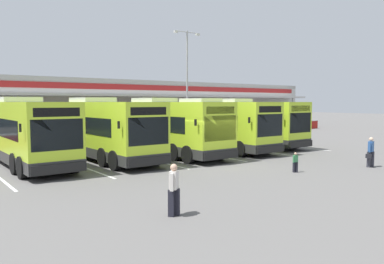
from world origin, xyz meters
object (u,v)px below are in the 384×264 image
(coach_bus_left_centre, at_px, (99,130))
(lamp_post_centre, at_px, (187,76))
(coach_bus_right_centre, at_px, (208,125))
(coach_bus_rightmost, at_px, (240,123))
(pedestrian_in_dark_coat, at_px, (174,188))
(coach_bus_centre, at_px, (162,127))
(pedestrian_child, at_px, (295,162))
(coach_bus_leftmost, at_px, (23,132))
(pedestrian_with_handbag, at_px, (371,151))

(coach_bus_left_centre, relative_size, lamp_post_centre, 1.11)
(coach_bus_right_centre, bearing_deg, coach_bus_rightmost, 10.42)
(coach_bus_rightmost, height_order, pedestrian_in_dark_coat, coach_bus_rightmost)
(coach_bus_centre, xyz_separation_m, coach_bus_right_centre, (4.22, 0.15, 0.00))
(coach_bus_left_centre, xyz_separation_m, coach_bus_rightmost, (12.47, 0.41, 0.00))
(coach_bus_rightmost, bearing_deg, pedestrian_child, -121.44)
(coach_bus_leftmost, distance_m, coach_bus_centre, 8.68)
(coach_bus_right_centre, xyz_separation_m, pedestrian_with_handbag, (1.77, -11.61, -0.93))
(coach_bus_centre, bearing_deg, lamp_post_centre, 47.39)
(coach_bus_rightmost, relative_size, pedestrian_in_dark_coat, 7.51)
(coach_bus_left_centre, bearing_deg, coach_bus_right_centre, -2.11)
(coach_bus_left_centre, xyz_separation_m, pedestrian_in_dark_coat, (-3.13, -12.94, -0.91))
(coach_bus_right_centre, distance_m, pedestrian_child, 10.60)
(coach_bus_right_centre, relative_size, pedestrian_with_handbag, 7.51)
(coach_bus_rightmost, bearing_deg, coach_bus_leftmost, 179.47)
(lamp_post_centre, bearing_deg, pedestrian_with_handbag, -100.60)
(pedestrian_in_dark_coat, bearing_deg, coach_bus_leftmost, 95.02)
(lamp_post_centre, bearing_deg, pedestrian_in_dark_coat, -126.81)
(coach_bus_leftmost, relative_size, coach_bus_rightmost, 1.00)
(pedestrian_with_handbag, bearing_deg, coach_bus_leftmost, 139.46)
(coach_bus_leftmost, xyz_separation_m, coach_bus_right_centre, (12.83, -0.88, 0.00))
(coach_bus_rightmost, relative_size, lamp_post_centre, 1.11)
(coach_bus_leftmost, xyz_separation_m, coach_bus_centre, (8.62, -1.03, 0.00))
(coach_bus_left_centre, relative_size, coach_bus_rightmost, 1.00)
(pedestrian_in_dark_coat, xyz_separation_m, pedestrian_child, (8.94, 2.45, -0.33))
(coach_bus_leftmost, height_order, pedestrian_in_dark_coat, coach_bus_leftmost)
(pedestrian_with_handbag, distance_m, pedestrian_in_dark_coat, 13.46)
(coach_bus_right_centre, bearing_deg, pedestrian_with_handbag, -81.32)
(coach_bus_left_centre, distance_m, pedestrian_in_dark_coat, 13.34)
(coach_bus_left_centre, height_order, coach_bus_centre, same)
(pedestrian_with_handbag, bearing_deg, lamp_post_centre, 79.40)
(coach_bus_right_centre, height_order, pedestrian_in_dark_coat, coach_bus_right_centre)
(coach_bus_right_centre, xyz_separation_m, pedestrian_child, (-2.71, -10.17, -1.24))
(coach_bus_right_centre, height_order, pedestrian_with_handbag, coach_bus_right_centre)
(coach_bus_left_centre, bearing_deg, pedestrian_with_handbag, -49.19)
(coach_bus_right_centre, bearing_deg, pedestrian_in_dark_coat, -132.70)
(coach_bus_leftmost, relative_size, lamp_post_centre, 1.11)
(coach_bus_centre, distance_m, lamp_post_centre, 15.74)
(coach_bus_right_centre, relative_size, lamp_post_centre, 1.11)
(pedestrian_with_handbag, bearing_deg, coach_bus_rightmost, 79.97)
(pedestrian_child, bearing_deg, pedestrian_in_dark_coat, -164.67)
(coach_bus_right_centre, height_order, coach_bus_rightmost, same)
(coach_bus_centre, bearing_deg, coach_bus_leftmost, 173.16)
(coach_bus_centre, distance_m, coach_bus_right_centre, 4.22)
(pedestrian_child, bearing_deg, coach_bus_rightmost, 58.56)
(coach_bus_centre, relative_size, pedestrian_in_dark_coat, 7.51)
(pedestrian_with_handbag, bearing_deg, pedestrian_child, 162.24)
(coach_bus_leftmost, height_order, coach_bus_right_centre, same)
(coach_bus_centre, bearing_deg, pedestrian_with_handbag, -62.40)
(coach_bus_rightmost, xyz_separation_m, pedestrian_child, (-6.66, -10.90, -1.24))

